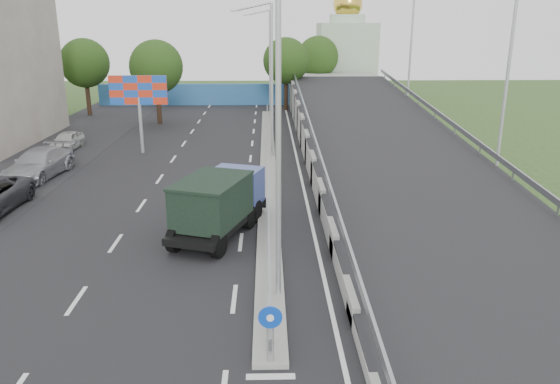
{
  "coord_description": "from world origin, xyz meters",
  "views": [
    {
      "loc": [
        -0.05,
        -10.58,
        8.94
      ],
      "look_at": [
        0.48,
        11.16,
        2.2
      ],
      "focal_mm": 35.0,
      "sensor_mm": 36.0,
      "label": 1
    }
  ],
  "objects_px": {
    "parked_car_e": "(67,141)",
    "billboard": "(139,95)",
    "lamp_post_mid": "(269,73)",
    "church": "(346,53)",
    "sign_bollard": "(270,334)",
    "lamp_post_near": "(272,130)",
    "dump_truck": "(220,201)",
    "parked_car_d": "(39,163)",
    "lamp_post_far": "(268,56)"
  },
  "relations": [
    {
      "from": "parked_car_e",
      "to": "billboard",
      "type": "bearing_deg",
      "value": -10.59
    },
    {
      "from": "lamp_post_mid",
      "to": "church",
      "type": "bearing_deg",
      "value": 73.78
    },
    {
      "from": "lamp_post_mid",
      "to": "parked_car_e",
      "type": "xyz_separation_m",
      "value": [
        -14.9,
        3.21,
        -5.14
      ]
    },
    {
      "from": "sign_bollard",
      "to": "parked_car_e",
      "type": "xyz_separation_m",
      "value": [
        -14.79,
        27.04,
        -0.36
      ]
    },
    {
      "from": "lamp_post_near",
      "to": "billboard",
      "type": "height_order",
      "value": "lamp_post_near"
    },
    {
      "from": "dump_truck",
      "to": "parked_car_e",
      "type": "distance_m",
      "value": 21.31
    },
    {
      "from": "lamp_post_near",
      "to": "lamp_post_mid",
      "type": "distance_m",
      "value": 20.0
    },
    {
      "from": "billboard",
      "to": "lamp_post_mid",
      "type": "bearing_deg",
      "value": -12.38
    },
    {
      "from": "lamp_post_mid",
      "to": "lamp_post_near",
      "type": "bearing_deg",
      "value": -90.0
    },
    {
      "from": "lamp_post_near",
      "to": "billboard",
      "type": "distance_m",
      "value": 23.87
    },
    {
      "from": "dump_truck",
      "to": "parked_car_d",
      "type": "height_order",
      "value": "dump_truck"
    },
    {
      "from": "lamp_post_near",
      "to": "lamp_post_far",
      "type": "bearing_deg",
      "value": 90.0
    },
    {
      "from": "parked_car_d",
      "to": "lamp_post_mid",
      "type": "bearing_deg",
      "value": 24.1
    },
    {
      "from": "sign_bollard",
      "to": "dump_truck",
      "type": "distance_m",
      "value": 10.15
    },
    {
      "from": "dump_truck",
      "to": "lamp_post_far",
      "type": "bearing_deg",
      "value": 105.24
    },
    {
      "from": "lamp_post_mid",
      "to": "dump_truck",
      "type": "height_order",
      "value": "lamp_post_mid"
    },
    {
      "from": "church",
      "to": "billboard",
      "type": "xyz_separation_m",
      "value": [
        -19.0,
        -32.0,
        -1.12
      ]
    },
    {
      "from": "church",
      "to": "parked_car_e",
      "type": "distance_m",
      "value": 39.8
    },
    {
      "from": "sign_bollard",
      "to": "lamp_post_mid",
      "type": "distance_m",
      "value": 24.3
    },
    {
      "from": "lamp_post_far",
      "to": "church",
      "type": "relative_size",
      "value": 0.73
    },
    {
      "from": "dump_truck",
      "to": "parked_car_e",
      "type": "xyz_separation_m",
      "value": [
        -12.65,
        17.12,
        -0.83
      ]
    },
    {
      "from": "billboard",
      "to": "dump_truck",
      "type": "xyz_separation_m",
      "value": [
        6.86,
        -15.91,
        -2.68
      ]
    },
    {
      "from": "parked_car_d",
      "to": "parked_car_e",
      "type": "relative_size",
      "value": 1.47
    },
    {
      "from": "lamp_post_near",
      "to": "dump_truck",
      "type": "relative_size",
      "value": 1.54
    },
    {
      "from": "lamp_post_near",
      "to": "parked_car_d",
      "type": "xyz_separation_m",
      "value": [
        -13.95,
        15.74,
        -4.97
      ]
    },
    {
      "from": "lamp_post_mid",
      "to": "billboard",
      "type": "height_order",
      "value": "lamp_post_mid"
    },
    {
      "from": "sign_bollard",
      "to": "dump_truck",
      "type": "xyz_separation_m",
      "value": [
        -2.14,
        9.91,
        0.47
      ]
    },
    {
      "from": "church",
      "to": "parked_car_e",
      "type": "height_order",
      "value": "church"
    },
    {
      "from": "lamp_post_mid",
      "to": "billboard",
      "type": "bearing_deg",
      "value": 167.62
    },
    {
      "from": "sign_bollard",
      "to": "lamp_post_far",
      "type": "xyz_separation_m",
      "value": [
        0.11,
        43.83,
        4.77
      ]
    },
    {
      "from": "lamp_post_far",
      "to": "billboard",
      "type": "distance_m",
      "value": 20.24
    },
    {
      "from": "sign_bollard",
      "to": "parked_car_d",
      "type": "distance_m",
      "value": 23.97
    },
    {
      "from": "billboard",
      "to": "lamp_post_near",
      "type": "bearing_deg",
      "value": -67.51
    },
    {
      "from": "dump_truck",
      "to": "parked_car_e",
      "type": "bearing_deg",
      "value": 145.5
    },
    {
      "from": "lamp_post_mid",
      "to": "sign_bollard",
      "type": "bearing_deg",
      "value": -90.26
    },
    {
      "from": "lamp_post_mid",
      "to": "lamp_post_far",
      "type": "bearing_deg",
      "value": 90.0
    },
    {
      "from": "billboard",
      "to": "parked_car_e",
      "type": "distance_m",
      "value": 6.88
    },
    {
      "from": "lamp_post_near",
      "to": "dump_truck",
      "type": "distance_m",
      "value": 7.79
    },
    {
      "from": "lamp_post_mid",
      "to": "parked_car_d",
      "type": "distance_m",
      "value": 15.41
    },
    {
      "from": "parked_car_d",
      "to": "parked_car_e",
      "type": "bearing_deg",
      "value": 104.4
    },
    {
      "from": "sign_bollard",
      "to": "church",
      "type": "relative_size",
      "value": 0.12
    },
    {
      "from": "parked_car_d",
      "to": "church",
      "type": "bearing_deg",
      "value": 65.2
    },
    {
      "from": "lamp_post_near",
      "to": "parked_car_d",
      "type": "distance_m",
      "value": 21.61
    },
    {
      "from": "parked_car_d",
      "to": "dump_truck",
      "type": "bearing_deg",
      "value": -32.39
    },
    {
      "from": "billboard",
      "to": "dump_truck",
      "type": "relative_size",
      "value": 0.84
    },
    {
      "from": "lamp_post_near",
      "to": "parked_car_d",
      "type": "bearing_deg",
      "value": 131.55
    },
    {
      "from": "sign_bollard",
      "to": "parked_car_d",
      "type": "xyz_separation_m",
      "value": [
        -13.84,
        19.57,
        -0.19
      ]
    },
    {
      "from": "sign_bollard",
      "to": "parked_car_e",
      "type": "distance_m",
      "value": 30.82
    },
    {
      "from": "church",
      "to": "dump_truck",
      "type": "distance_m",
      "value": 49.57
    },
    {
      "from": "church",
      "to": "sign_bollard",
      "type": "bearing_deg",
      "value": -99.81
    }
  ]
}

